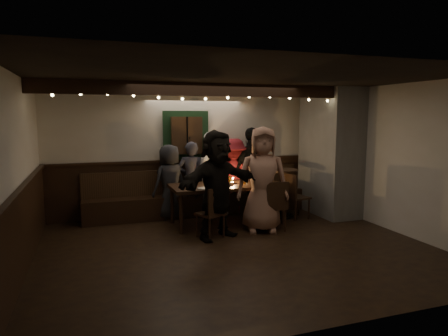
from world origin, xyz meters
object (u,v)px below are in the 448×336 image
object	(u,v)px
person_d	(234,176)
dining_table	(227,188)
person_e	(253,170)
chair_near_right	(275,203)
person_f	(217,185)
person_a	(170,182)
chair_near_left	(214,210)
person_g	(262,179)
chair_end	(294,193)
person_c	(210,174)
person_b	(191,179)
high_top	(282,187)

from	to	relation	value
person_d	dining_table	bearing A→B (deg)	84.62
person_d	person_e	xyz separation A→B (m)	(0.41, -0.04, 0.12)
chair_near_right	person_d	xyz separation A→B (m)	(-0.23, 1.50, 0.28)
person_f	person_a	bearing A→B (deg)	86.60
chair_near_left	person_f	xyz separation A→B (m)	(0.07, 0.02, 0.42)
chair_near_right	person_g	size ratio (longest dim) A/B	0.48
dining_table	person_e	world-z (taller)	person_e
person_e	person_g	bearing A→B (deg)	49.83
chair_near_left	chair_end	world-z (taller)	chair_end
chair_near_right	person_d	size ratio (longest dim) A/B	0.57
person_a	person_c	distance (m)	0.84
person_b	person_f	xyz separation A→B (m)	(0.05, -1.54, 0.14)
high_top	person_e	world-z (taller)	person_e
chair_end	person_f	bearing A→B (deg)	-159.12
chair_near_right	person_e	bearing A→B (deg)	83.05
person_e	dining_table	bearing A→B (deg)	17.05
chair_near_right	person_b	size ratio (longest dim) A/B	0.59
person_c	person_a	bearing A→B (deg)	14.31
dining_table	person_e	size ratio (longest dim) A/B	1.18
chair_near_left	person_d	world-z (taller)	person_d
person_c	person_e	bearing A→B (deg)	-167.94
dining_table	person_f	world-z (taller)	person_f
person_c	person_f	xyz separation A→B (m)	(-0.33, -1.53, 0.06)
chair_near_left	person_a	xyz separation A→B (m)	(-0.43, 1.55, 0.25)
person_f	chair_near_left	bearing A→B (deg)	174.91
dining_table	chair_end	size ratio (longest dim) A/B	2.33
dining_table	person_f	distance (m)	0.93
dining_table	person_d	distance (m)	0.87
person_a	dining_table	bearing A→B (deg)	117.49
chair_near_right	high_top	xyz separation A→B (m)	(0.60, 0.90, 0.11)
chair_near_left	person_f	distance (m)	0.43
chair_end	person_f	distance (m)	2.00
person_b	person_g	distance (m)	1.71
dining_table	person_f	xyz separation A→B (m)	(-0.46, -0.78, 0.22)
chair_near_right	person_a	distance (m)	2.20
chair_near_left	high_top	distance (m)	2.01
person_d	person_g	size ratio (longest dim) A/B	0.85
chair_near_left	high_top	size ratio (longest dim) A/B	0.90
chair_near_left	chair_end	distance (m)	2.03
person_c	person_b	bearing A→B (deg)	12.46
person_f	person_g	bearing A→B (deg)	-13.66
person_e	person_b	bearing A→B (deg)	-26.26
dining_table	person_c	distance (m)	0.78
chair_near_left	chair_near_right	distance (m)	1.17
dining_table	person_c	xyz separation A→B (m)	(-0.12, 0.75, 0.16)
person_a	person_b	world-z (taller)	person_b
person_c	person_e	size ratio (longest dim) A/B	0.95
chair_near_left	person_g	distance (m)	1.05
person_b	dining_table	bearing A→B (deg)	137.17
chair_near_right	person_d	world-z (taller)	person_d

